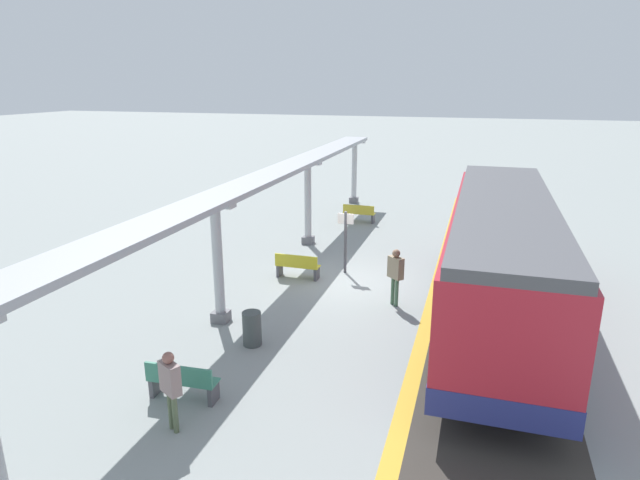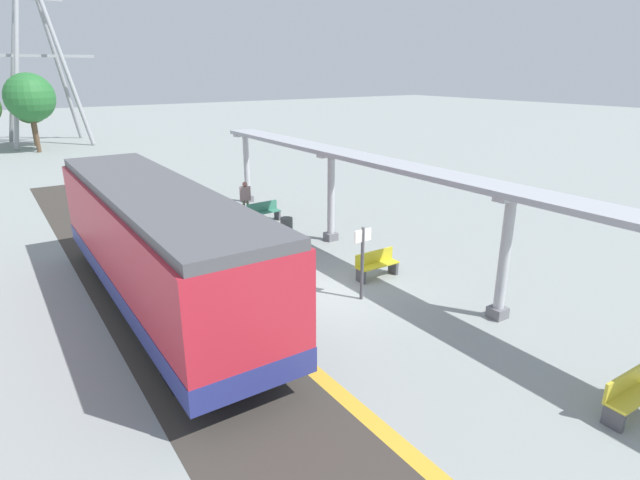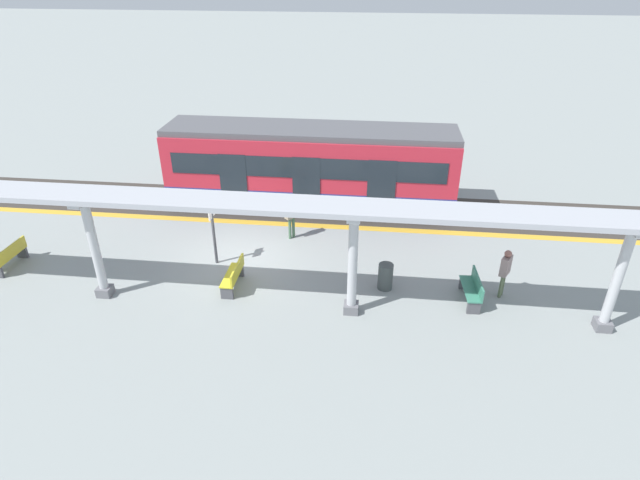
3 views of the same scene
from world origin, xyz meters
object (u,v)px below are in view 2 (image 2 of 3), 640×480
object	(u,v)px
canopy_pillar_second	(504,258)
trash_bin	(287,229)
bench_mid_platform	(263,212)
train_near_carriage	(157,246)
canopy_pillar_fourth	(247,168)
passenger_by_the_benches	(245,195)
bench_near_end	(631,394)
passenger_waiting_near_edge	(258,255)
canopy_pillar_third	(331,197)
bench_far_end	(376,264)
platform_info_sign	(362,256)

from	to	relation	value
canopy_pillar_second	trash_bin	world-z (taller)	canopy_pillar_second
trash_bin	bench_mid_platform	bearing A→B (deg)	81.63
train_near_carriage	canopy_pillar_fourth	xyz separation A→B (m)	(7.31, 9.47, -0.10)
train_near_carriage	bench_mid_platform	size ratio (longest dim) A/B	7.76
canopy_pillar_second	bench_mid_platform	distance (m)	11.68
train_near_carriage	canopy_pillar_second	distance (m)	9.25
bench_mid_platform	passenger_by_the_benches	bearing A→B (deg)	111.49
train_near_carriage	canopy_pillar_second	xyz separation A→B (m)	(7.31, -5.67, -0.10)
bench_near_end	canopy_pillar_second	bearing A→B (deg)	72.83
passenger_waiting_near_edge	canopy_pillar_fourth	bearing A→B (deg)	65.64
canopy_pillar_third	passenger_waiting_near_edge	distance (m)	5.17
bench_mid_platform	canopy_pillar_second	bearing A→B (deg)	-85.03
bench_mid_platform	bench_far_end	bearing A→B (deg)	-89.35
canopy_pillar_fourth	platform_info_sign	bearing A→B (deg)	-100.85
platform_info_sign	passenger_waiting_near_edge	bearing A→B (deg)	132.21
canopy_pillar_second	platform_info_sign	xyz separation A→B (m)	(-2.33, 2.97, -0.40)
canopy_pillar_third	trash_bin	distance (m)	2.16
bench_mid_platform	trash_bin	size ratio (longest dim) A/B	1.71
trash_bin	platform_info_sign	xyz separation A→B (m)	(-0.93, -5.90, 0.88)
canopy_pillar_second	bench_mid_platform	bearing A→B (deg)	94.97
bench_near_end	passenger_by_the_benches	xyz separation A→B (m)	(-0.15, 16.51, 0.60)
bench_far_end	trash_bin	distance (m)	4.89
canopy_pillar_third	passenger_by_the_benches	distance (m)	4.92
bench_far_end	canopy_pillar_third	bearing A→B (deg)	76.58
canopy_pillar_fourth	trash_bin	size ratio (longest dim) A/B	3.82
passenger_by_the_benches	canopy_pillar_fourth	bearing A→B (deg)	62.19
bench_far_end	passenger_by_the_benches	distance (m)	8.56
bench_mid_platform	passenger_waiting_near_edge	bearing A→B (deg)	-118.85
bench_mid_platform	passenger_by_the_benches	world-z (taller)	passenger_by_the_benches
canopy_pillar_third	bench_mid_platform	world-z (taller)	canopy_pillar_third
canopy_pillar_third	platform_info_sign	distance (m)	5.42
platform_info_sign	passenger_by_the_benches	xyz separation A→B (m)	(0.95, 9.55, -0.29)
train_near_carriage	bench_near_end	xyz separation A→B (m)	(6.08, -9.66, -1.38)
canopy_pillar_third	bench_near_end	size ratio (longest dim) A/B	2.26
passenger_waiting_near_edge	canopy_pillar_second	bearing A→B (deg)	-49.98
canopy_pillar_second	bench_far_end	xyz separation A→B (m)	(-0.92, 3.99, -1.29)
canopy_pillar_third	bench_far_end	distance (m)	4.16
canopy_pillar_second	platform_info_sign	world-z (taller)	canopy_pillar_second
train_near_carriage	passenger_by_the_benches	world-z (taller)	train_near_carriage
bench_near_end	passenger_waiting_near_edge	size ratio (longest dim) A/B	0.86
canopy_pillar_fourth	bench_mid_platform	xyz separation A→B (m)	(-1.01, -3.57, -1.29)
train_near_carriage	bench_far_end	size ratio (longest dim) A/B	7.86
train_near_carriage	passenger_by_the_benches	bearing A→B (deg)	49.11
bench_near_end	bench_mid_platform	world-z (taller)	same
canopy_pillar_third	canopy_pillar_fourth	distance (m)	7.29
canopy_pillar_fourth	bench_far_end	bearing A→B (deg)	-94.71
trash_bin	canopy_pillar_third	bearing A→B (deg)	-35.89
train_near_carriage	bench_far_end	xyz separation A→B (m)	(6.39, -1.67, -1.38)
platform_info_sign	passenger_by_the_benches	size ratio (longest dim) A/B	1.32
canopy_pillar_fourth	platform_info_sign	distance (m)	12.40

